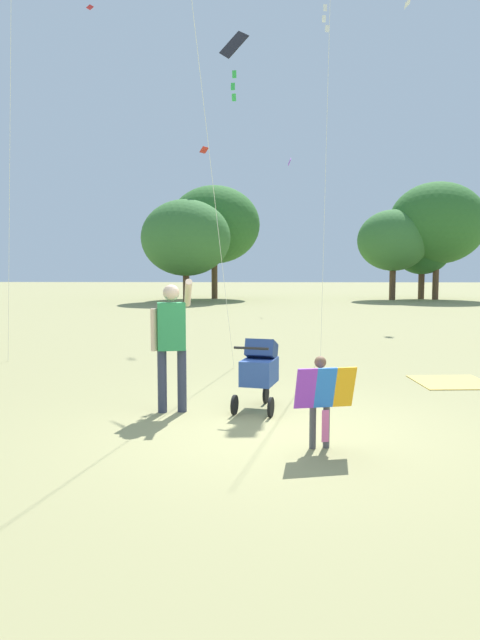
{
  "coord_description": "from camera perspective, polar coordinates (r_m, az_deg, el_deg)",
  "views": [
    {
      "loc": [
        -0.26,
        -7.45,
        2.11
      ],
      "look_at": [
        -0.48,
        1.04,
        1.3
      ],
      "focal_mm": 33.5,
      "sensor_mm": 36.0,
      "label": 1
    }
  ],
  "objects": [
    {
      "name": "ground_plane",
      "position": [
        7.75,
        3.42,
        -10.36
      ],
      "size": [
        120.0,
        120.0,
        0.0
      ],
      "primitive_type": "plane",
      "color": "#938E5B"
    },
    {
      "name": "treeline_distant",
      "position": [
        35.18,
        7.14,
        8.47
      ],
      "size": [
        19.67,
        7.68,
        6.82
      ],
      "color": "brown",
      "rests_on": "ground"
    },
    {
      "name": "child_with_butterfly_kite",
      "position": [
        6.86,
        7.74,
        -6.96
      ],
      "size": [
        0.7,
        0.42,
        1.06
      ],
      "color": "#4C4C51",
      "rests_on": "ground"
    },
    {
      "name": "person_adult_flyer",
      "position": [
        8.46,
        -6.55,
        -1.49
      ],
      "size": [
        0.6,
        0.61,
        1.9
      ],
      "color": "#33384C",
      "rests_on": "ground"
    },
    {
      "name": "stroller",
      "position": [
        8.63,
        1.89,
        -4.59
      ],
      "size": [
        0.69,
        1.12,
        1.03
      ],
      "color": "black",
      "rests_on": "ground"
    },
    {
      "name": "kite_adult_black",
      "position": [
        12.42,
        -0.73,
        23.65
      ],
      "size": [
        0.81,
        3.81,
        6.67
      ],
      "color": "black",
      "rests_on": "ground"
    },
    {
      "name": "distant_kites_cluster",
      "position": [
        30.71,
        8.16,
        24.57
      ],
      "size": [
        26.35,
        10.01,
        10.8
      ],
      "color": "purple"
    },
    {
      "name": "picnic_blanket",
      "position": [
        11.28,
        19.56,
        -5.62
      ],
      "size": [
        1.32,
        1.35,
        0.02
      ],
      "primitive_type": "cube",
      "rotation": [
        0.0,
        0.0,
        0.06
      ],
      "color": "gold",
      "rests_on": "ground"
    }
  ]
}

